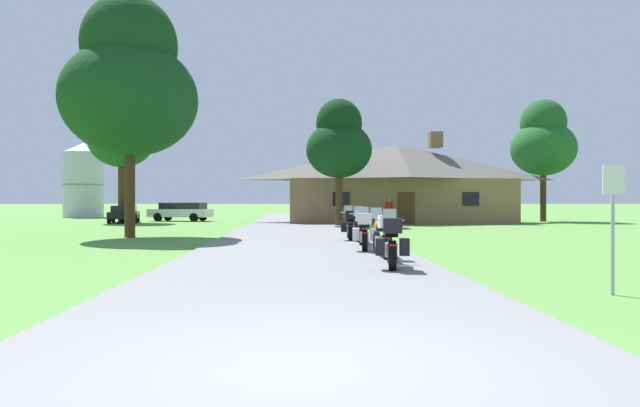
{
  "coord_description": "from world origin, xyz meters",
  "views": [
    {
      "loc": [
        -0.06,
        -5.0,
        1.55
      ],
      "look_at": [
        1.04,
        22.03,
        1.42
      ],
      "focal_mm": 31.4,
      "sensor_mm": 36.0,
      "label": 1
    }
  ],
  "objects_px": {
    "tree_right_of_lodge": "(543,141)",
    "metal_silo_distant": "(83,180)",
    "motorcycle_red_nearest_to_camera": "(391,243)",
    "metal_signpost_roadside": "(613,213)",
    "tree_by_lodge_front": "(339,142)",
    "motorcycle_green_fourth_in_row": "(360,228)",
    "motorcycle_orange_third_in_row": "(364,232)",
    "tree_left_near": "(130,83)",
    "motorcycle_black_farthest_in_row": "(350,225)",
    "bystander_red_shirt_near_lodge": "(389,210)",
    "parked_white_suv_far_left": "(181,211)",
    "tree_left_far": "(121,132)",
    "motorcycle_orange_second_in_row": "(382,236)",
    "parked_black_sedan_far_left": "(124,214)"
  },
  "relations": [
    {
      "from": "tree_by_lodge_front",
      "to": "tree_right_of_lodge",
      "type": "relative_size",
      "value": 0.85
    },
    {
      "from": "motorcycle_red_nearest_to_camera",
      "to": "parked_white_suv_far_left",
      "type": "xyz_separation_m",
      "value": [
        -10.88,
        30.39,
        0.17
      ]
    },
    {
      "from": "metal_signpost_roadside",
      "to": "tree_by_lodge_front",
      "type": "bearing_deg",
      "value": 95.99
    },
    {
      "from": "motorcycle_green_fourth_in_row",
      "to": "motorcycle_black_farthest_in_row",
      "type": "xyz_separation_m",
      "value": [
        -0.17,
        2.07,
        -0.01
      ]
    },
    {
      "from": "motorcycle_black_farthest_in_row",
      "to": "motorcycle_orange_third_in_row",
      "type": "bearing_deg",
      "value": -87.79
    },
    {
      "from": "motorcycle_orange_third_in_row",
      "to": "metal_silo_distant",
      "type": "height_order",
      "value": "metal_silo_distant"
    },
    {
      "from": "motorcycle_red_nearest_to_camera",
      "to": "tree_left_near",
      "type": "relative_size",
      "value": 0.2
    },
    {
      "from": "tree_left_near",
      "to": "tree_by_lodge_front",
      "type": "bearing_deg",
      "value": 46.44
    },
    {
      "from": "bystander_red_shirt_near_lodge",
      "to": "motorcycle_red_nearest_to_camera",
      "type": "bearing_deg",
      "value": -59.62
    },
    {
      "from": "motorcycle_orange_second_in_row",
      "to": "tree_right_of_lodge",
      "type": "height_order",
      "value": "tree_right_of_lodge"
    },
    {
      "from": "tree_right_of_lodge",
      "to": "parked_white_suv_far_left",
      "type": "bearing_deg",
      "value": 176.46
    },
    {
      "from": "tree_right_of_lodge",
      "to": "tree_by_lodge_front",
      "type": "bearing_deg",
      "value": -156.22
    },
    {
      "from": "motorcycle_red_nearest_to_camera",
      "to": "tree_by_lodge_front",
      "type": "height_order",
      "value": "tree_by_lodge_front"
    },
    {
      "from": "tree_right_of_lodge",
      "to": "metal_silo_distant",
      "type": "height_order",
      "value": "tree_right_of_lodge"
    },
    {
      "from": "tree_left_near",
      "to": "tree_right_of_lodge",
      "type": "relative_size",
      "value": 1.12
    },
    {
      "from": "tree_left_near",
      "to": "tree_left_far",
      "type": "xyz_separation_m",
      "value": [
        -5.26,
        15.77,
        -0.18
      ]
    },
    {
      "from": "metal_silo_distant",
      "to": "motorcycle_black_farthest_in_row",
      "type": "bearing_deg",
      "value": -55.25
    },
    {
      "from": "tree_right_of_lodge",
      "to": "motorcycle_orange_third_in_row",
      "type": "bearing_deg",
      "value": -124.0
    },
    {
      "from": "motorcycle_red_nearest_to_camera",
      "to": "motorcycle_green_fourth_in_row",
      "type": "bearing_deg",
      "value": 96.51
    },
    {
      "from": "motorcycle_green_fourth_in_row",
      "to": "motorcycle_black_farthest_in_row",
      "type": "bearing_deg",
      "value": 96.42
    },
    {
      "from": "motorcycle_red_nearest_to_camera",
      "to": "motorcycle_orange_third_in_row",
      "type": "relative_size",
      "value": 1.0
    },
    {
      "from": "tree_by_lodge_front",
      "to": "tree_right_of_lodge",
      "type": "height_order",
      "value": "tree_right_of_lodge"
    },
    {
      "from": "metal_signpost_roadside",
      "to": "tree_by_lodge_front",
      "type": "xyz_separation_m",
      "value": [
        -2.63,
        25.12,
        3.77
      ]
    },
    {
      "from": "motorcycle_orange_second_in_row",
      "to": "motorcycle_orange_third_in_row",
      "type": "xyz_separation_m",
      "value": [
        -0.22,
        2.13,
        -0.01
      ]
    },
    {
      "from": "metal_signpost_roadside",
      "to": "tree_left_near",
      "type": "bearing_deg",
      "value": 129.31
    },
    {
      "from": "motorcycle_orange_second_in_row",
      "to": "motorcycle_black_farthest_in_row",
      "type": "relative_size",
      "value": 1.0
    },
    {
      "from": "motorcycle_orange_third_in_row",
      "to": "parked_white_suv_far_left",
      "type": "relative_size",
      "value": 0.43
    },
    {
      "from": "motorcycle_orange_third_in_row",
      "to": "tree_right_of_lodge",
      "type": "distance_m",
      "value": 29.73
    },
    {
      "from": "motorcycle_green_fourth_in_row",
      "to": "parked_white_suv_far_left",
      "type": "distance_m",
      "value": 25.92
    },
    {
      "from": "motorcycle_red_nearest_to_camera",
      "to": "tree_left_near",
      "type": "height_order",
      "value": "tree_left_near"
    },
    {
      "from": "motorcycle_red_nearest_to_camera",
      "to": "metal_signpost_roadside",
      "type": "distance_m",
      "value": 4.65
    },
    {
      "from": "motorcycle_orange_third_in_row",
      "to": "bystander_red_shirt_near_lodge",
      "type": "xyz_separation_m",
      "value": [
        3.92,
        19.19,
        0.34
      ]
    },
    {
      "from": "motorcycle_orange_second_in_row",
      "to": "tree_right_of_lodge",
      "type": "xyz_separation_m",
      "value": [
        16.13,
        26.37,
        5.38
      ]
    },
    {
      "from": "tree_right_of_lodge",
      "to": "metal_silo_distant",
      "type": "xyz_separation_m",
      "value": [
        -38.36,
        11.97,
        -2.52
      ]
    },
    {
      "from": "tree_left_near",
      "to": "motorcycle_orange_third_in_row",
      "type": "bearing_deg",
      "value": -38.01
    },
    {
      "from": "motorcycle_orange_second_in_row",
      "to": "motorcycle_green_fourth_in_row",
      "type": "distance_m",
      "value": 4.57
    },
    {
      "from": "motorcycle_red_nearest_to_camera",
      "to": "tree_right_of_lodge",
      "type": "distance_m",
      "value": 33.45
    },
    {
      "from": "tree_by_lodge_front",
      "to": "motorcycle_red_nearest_to_camera",
      "type": "bearing_deg",
      "value": -91.19
    },
    {
      "from": "motorcycle_black_farthest_in_row",
      "to": "parked_black_sedan_far_left",
      "type": "height_order",
      "value": "motorcycle_black_farthest_in_row"
    },
    {
      "from": "tree_by_lodge_front",
      "to": "motorcycle_green_fourth_in_row",
      "type": "bearing_deg",
      "value": -91.39
    },
    {
      "from": "tree_left_near",
      "to": "metal_signpost_roadside",
      "type": "bearing_deg",
      "value": -50.69
    },
    {
      "from": "motorcycle_green_fourth_in_row",
      "to": "metal_signpost_roadside",
      "type": "distance_m",
      "value": 10.76
    },
    {
      "from": "motorcycle_green_fourth_in_row",
      "to": "bystander_red_shirt_near_lodge",
      "type": "xyz_separation_m",
      "value": [
        3.76,
        16.75,
        0.33
      ]
    },
    {
      "from": "metal_signpost_roadside",
      "to": "tree_right_of_lodge",
      "type": "relative_size",
      "value": 0.23
    },
    {
      "from": "metal_signpost_roadside",
      "to": "tree_left_far",
      "type": "height_order",
      "value": "tree_left_far"
    },
    {
      "from": "motorcycle_green_fourth_in_row",
      "to": "tree_by_lodge_front",
      "type": "distance_m",
      "value": 15.49
    },
    {
      "from": "motorcycle_black_farthest_in_row",
      "to": "tree_left_near",
      "type": "bearing_deg",
      "value": 165.99
    },
    {
      "from": "motorcycle_orange_third_in_row",
      "to": "bystander_red_shirt_near_lodge",
      "type": "relative_size",
      "value": 1.24
    },
    {
      "from": "motorcycle_orange_third_in_row",
      "to": "tree_left_near",
      "type": "xyz_separation_m",
      "value": [
        -9.12,
        7.13,
        5.92
      ]
    },
    {
      "from": "tree_left_near",
      "to": "motorcycle_red_nearest_to_camera",
      "type": "bearing_deg",
      "value": -51.62
    }
  ]
}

